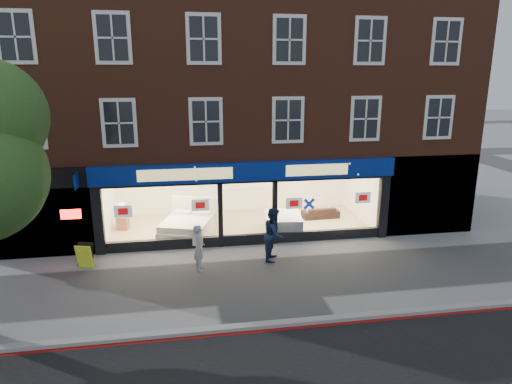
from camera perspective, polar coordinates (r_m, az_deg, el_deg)
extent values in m
plane|color=gray|center=(15.13, 0.72, -10.72)|extent=(120.00, 120.00, 0.00)
cube|color=#8C0A07|center=(12.45, 3.34, -16.76)|extent=(60.00, 0.10, 0.01)
cube|color=gray|center=(12.59, 3.14, -16.09)|extent=(60.00, 0.25, 0.12)
cube|color=tan|center=(19.92, -1.95, -4.15)|extent=(11.00, 4.50, 0.10)
cube|color=brown|center=(20.58, -2.78, 15.16)|extent=(19.00, 8.00, 6.70)
cube|color=navy|center=(16.87, -0.98, 2.59)|extent=(11.40, 0.28, 0.70)
cube|color=black|center=(17.85, -1.03, -5.93)|extent=(11.00, 0.18, 0.40)
cube|color=black|center=(17.56, -19.11, -3.33)|extent=(0.35, 0.30, 2.60)
cube|color=black|center=(19.02, 15.59, -1.68)|extent=(0.35, 0.30, 2.60)
cube|color=white|center=(17.22, -11.79, -2.64)|extent=(4.20, 0.02, 2.10)
cube|color=white|center=(18.11, 9.21, -1.64)|extent=(4.20, 0.02, 2.10)
cube|color=white|center=(17.69, -1.13, -2.86)|extent=(1.80, 0.02, 2.10)
cube|color=silver|center=(21.71, -2.76, 0.88)|extent=(11.00, 0.20, 2.60)
cube|color=#FFEAC6|center=(19.24, -2.02, 3.05)|extent=(11.00, 4.50, 0.12)
cube|color=black|center=(18.18, -25.62, -2.23)|extent=(3.80, 0.60, 3.30)
cube|color=#FF140C|center=(17.56, -22.14, -2.59)|extent=(0.70, 0.04, 0.35)
cube|color=black|center=(19.97, 20.69, -0.28)|extent=(4.00, 0.40, 3.30)
cube|color=silver|center=(18.70, -8.61, -4.82)|extent=(2.45, 2.66, 0.38)
cube|color=silver|center=(18.59, -8.65, -3.87)|extent=(2.35, 2.55, 0.27)
cube|color=silver|center=(19.60, -7.67, -2.43)|extent=(1.89, 0.73, 1.31)
cube|color=silver|center=(19.37, -9.14, -2.50)|extent=(0.78, 0.55, 0.13)
cube|color=silver|center=(19.14, -6.81, -2.62)|extent=(0.78, 0.55, 0.13)
cube|color=brown|center=(19.99, -16.29, -3.71)|extent=(0.53, 0.53, 0.55)
cube|color=silver|center=(18.97, 3.36, -4.61)|extent=(1.69, 2.02, 0.24)
cube|color=silver|center=(18.89, 3.37, -3.92)|extent=(1.69, 2.02, 0.24)
cube|color=silver|center=(18.81, 3.38, -3.22)|extent=(1.69, 2.02, 0.24)
imported|color=black|center=(20.88, 8.06, -2.54)|extent=(1.69, 0.73, 0.49)
cube|color=yellow|center=(16.76, -20.60, -7.47)|extent=(0.65, 0.51, 0.87)
imported|color=#A5A7AD|center=(15.52, -7.13, -6.92)|extent=(0.43, 0.62, 1.61)
imported|color=#172140|center=(16.21, 2.27, -5.27)|extent=(1.02, 1.14, 1.92)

